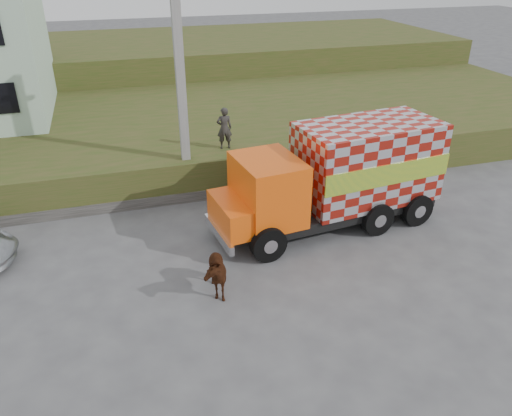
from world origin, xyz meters
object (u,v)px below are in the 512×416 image
object	(u,v)px
utility_pole	(181,89)
cargo_truck	(339,176)
cow	(213,272)
pedestrian	(224,128)

from	to	relation	value
utility_pole	cargo_truck	bearing A→B (deg)	-38.87
utility_pole	cargo_truck	size ratio (longest dim) A/B	1.02
cow	pedestrian	world-z (taller)	pedestrian
utility_pole	cow	xyz separation A→B (m)	(-0.39, -6.15, -3.42)
cargo_truck	cow	xyz separation A→B (m)	(-4.84, -2.56, -1.10)
utility_pole	pedestrian	xyz separation A→B (m)	(1.63, 0.63, -1.77)
utility_pole	cow	distance (m)	7.05
cow	pedestrian	distance (m)	7.27
utility_pole	cargo_truck	distance (m)	6.18
utility_pole	cow	size ratio (longest dim) A/B	5.20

